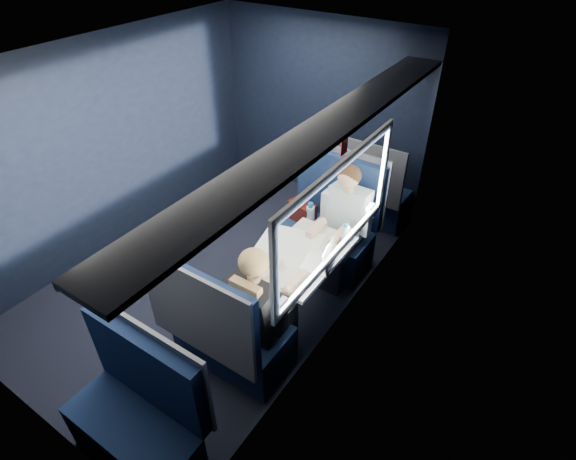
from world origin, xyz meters
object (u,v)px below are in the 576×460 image
Objects in this scene: seat_bay_far at (225,332)px; seat_row_back at (140,418)px; seat_bay_near at (327,228)px; woman at (260,305)px; man at (343,221)px; table at (300,260)px; bottle_small at (345,234)px; seat_row_front at (365,192)px; cup at (350,235)px; laptop at (323,259)px.

seat_row_back is at bearing -90.00° from seat_bay_far.
seat_bay_near is 1.63m from woman.
seat_row_back is 0.88× the size of man.
bottle_small is (0.26, 0.35, 0.18)m from table.
seat_row_front is 11.74× the size of cup.
seat_bay_far is 1.09× the size of seat_row_front.
woman is 3.54× the size of laptop.
seat_row_front is 1.58m from bottle_small.
seat_bay_far is 0.92m from seat_row_back.
laptop is (0.43, 0.85, 0.39)m from seat_bay_far.
woman is 13.38× the size of cup.
man is (0.25, -1.10, 0.31)m from seat_row_front.
seat_row_back is 1.16m from woman.
seat_row_back is 2.31m from cup.
bottle_small is (0.20, -0.35, 0.13)m from man.
woman is 1.17m from cup.
man is at bearing 84.48° from table.
laptop is (0.25, -0.02, 0.14)m from table.
bottle_small reaches higher than cup.
seat_bay_far is 0.95× the size of man.
man is at bearing 104.23° from laptop.
man is at bearing 80.97° from seat_bay_far.
man is 13.38× the size of cup.
seat_row_front and seat_row_back have the same top height.
table is at bearing 84.20° from seat_row_back.
seat_row_back is 4.81× the size of bottle_small.
seat_row_back is at bearing -102.93° from woman.
laptop is (0.44, -0.89, 0.39)m from seat_bay_near.
woman is (0.00, -1.41, 0.01)m from man.
woman is at bearing -90.00° from man.
seat_row_back is (0.00, -0.92, -0.00)m from seat_bay_far.
seat_bay_far reaches higher than table.
man and woman have the same top height.
man is 0.75m from laptop.
table is 0.93m from seat_bay_near.
laptop is 0.37m from bottle_small.
seat_bay_far reaches higher than cup.
seat_row_back reaches higher than cup.
seat_row_front is at bearing 89.36° from seat_bay_near.
seat_bay_far reaches higher than seat_row_front.
woman is (0.07, -0.71, 0.06)m from table.
seat_bay_near is at bearing 99.36° from woman.
bottle_small is (0.45, 2.14, 0.44)m from seat_row_back.
man is (0.25, 2.50, 0.31)m from seat_row_back.
seat_row_back is at bearing -101.78° from bottle_small.
woman is (0.25, 1.09, 0.32)m from seat_row_back.
man is (0.07, 0.70, 0.06)m from table.
seat_bay_far is at bearing -110.09° from bottle_small.
table is at bearing 95.45° from woman.
woman is at bearing -80.64° from seat_bay_near.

